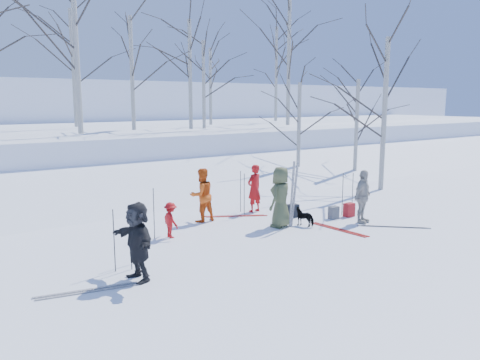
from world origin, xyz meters
TOP-DOWN VIEW (x-y plane):
  - ground at (0.00, 0.00)m, footprint 120.00×120.00m
  - snow_ramp at (0.00, 7.00)m, footprint 70.00×9.49m
  - snow_plateau at (0.00, 17.00)m, footprint 70.00×18.00m
  - far_hill at (0.00, 38.00)m, footprint 90.00×30.00m
  - skier_olive_center at (0.76, 0.59)m, footprint 0.99×0.83m
  - skier_red_north at (1.26, 2.50)m, footprint 0.61×0.46m
  - skier_redor_behind at (-0.76, 2.38)m, footprint 0.80×0.63m
  - skier_red_seated at (-2.27, 1.41)m, footprint 0.37×0.62m
  - skier_cream_east at (3.02, -0.44)m, footprint 0.99×0.63m
  - skier_grey_west at (-4.14, -0.87)m, footprint 0.54×1.50m
  - dog at (1.42, 0.28)m, footprint 0.49×0.68m
  - upright_ski_left at (0.98, 0.35)m, footprint 0.08×0.16m
  - upright_ski_right at (1.11, 0.39)m, footprint 0.10×0.23m
  - ski_pair_a at (-5.16, -0.89)m, footprint 0.94×1.98m
  - ski_pair_b at (3.37, -1.31)m, footprint 2.10×2.10m
  - ski_pair_c at (0.40, 2.33)m, footprint 1.81×2.07m
  - ski_pair_d at (1.90, -0.60)m, footprint 0.49×1.93m
  - ski_pole_a at (-2.67, 1.56)m, footprint 0.02×0.02m
  - ski_pole_b at (0.64, 2.19)m, footprint 0.02×0.02m
  - ski_pole_c at (0.87, 2.72)m, footprint 0.02×0.02m
  - ski_pole_d at (-4.36, -0.16)m, footprint 0.02×0.02m
  - ski_pole_e at (-4.03, -0.25)m, footprint 0.02×0.02m
  - ski_pole_f at (3.23, 0.54)m, footprint 0.02×0.02m
  - ski_pole_g at (-3.72, 0.10)m, footprint 0.02×0.02m
  - ski_pole_h at (3.52, 0.39)m, footprint 0.02×0.02m
  - backpack_red at (3.29, 0.30)m, footprint 0.32×0.22m
  - backpack_grey at (2.68, 0.37)m, footprint 0.30×0.20m
  - backpack_dark at (1.80, 1.24)m, footprint 0.34×0.24m
  - birch_plateau_a at (0.96, 11.59)m, footprint 4.21×4.21m
  - birch_plateau_b at (4.28, 10.74)m, footprint 3.56×3.56m
  - birch_plateau_c at (9.84, 10.89)m, footprint 5.59×5.59m
  - birch_plateau_d at (-0.45, 16.00)m, footprint 4.80×4.80m
  - birch_plateau_e at (-1.85, 10.44)m, footprint 5.64×5.64m
  - birch_plateau_g at (3.52, 10.71)m, footprint 4.19×4.19m
  - birch_plateau_i at (12.70, 15.47)m, footprint 4.92×4.92m
  - birch_plateau_l at (6.45, 13.68)m, footprint 3.58×3.58m
  - birch_edge_b at (7.76, 2.65)m, footprint 4.79×4.79m
  - birch_edge_c at (9.17, 5.28)m, footprint 3.77×3.77m
  - birch_edge_e at (6.51, 6.25)m, footprint 3.64×3.64m

SIDE VIEW (x-z plane):
  - ground at x=0.00m, z-range 0.00..0.00m
  - ski_pair_a at x=-5.16m, z-range 0.00..0.02m
  - ski_pair_b at x=3.37m, z-range 0.00..0.02m
  - ski_pair_c at x=0.40m, z-range 0.00..0.02m
  - ski_pair_d at x=1.90m, z-range 0.00..0.02m
  - snow_ramp at x=0.00m, z-range -1.91..2.21m
  - backpack_grey at x=2.68m, z-range 0.00..0.38m
  - backpack_dark at x=1.80m, z-range 0.00..0.40m
  - backpack_red at x=3.29m, z-range 0.00..0.42m
  - dog at x=1.42m, z-range 0.00..0.53m
  - skier_red_seated at x=-2.27m, z-range 0.00..0.94m
  - ski_pole_a at x=-2.67m, z-range 0.00..1.34m
  - ski_pole_b at x=0.64m, z-range 0.00..1.34m
  - ski_pole_c at x=0.87m, z-range 0.00..1.34m
  - ski_pole_d at x=-4.36m, z-range 0.00..1.34m
  - ski_pole_e at x=-4.03m, z-range 0.00..1.34m
  - ski_pole_f at x=3.23m, z-range 0.00..1.34m
  - ski_pole_g at x=-3.72m, z-range 0.00..1.34m
  - ski_pole_h at x=3.52m, z-range 0.00..1.34m
  - skier_red_north at x=1.26m, z-range 0.00..1.54m
  - skier_cream_east at x=3.02m, z-range 0.00..1.57m
  - skier_redor_behind at x=-0.76m, z-range 0.00..1.60m
  - skier_grey_west at x=-4.14m, z-range 0.00..1.60m
  - skier_olive_center at x=0.76m, z-range 0.00..1.72m
  - upright_ski_left at x=0.98m, z-range 0.00..1.90m
  - upright_ski_right at x=1.11m, z-range 0.00..1.90m
  - snow_plateau at x=0.00m, z-range -0.10..2.10m
  - far_hill at x=0.00m, z-range -1.00..5.00m
  - birch_edge_e at x=6.51m, z-range 0.00..4.35m
  - birch_edge_c at x=9.17m, z-range 0.00..4.53m
  - birch_edge_b at x=7.76m, z-range 0.00..5.98m
  - birch_plateau_b at x=4.28m, z-range 2.20..6.43m
  - birch_plateau_l at x=6.45m, z-range 2.20..6.46m
  - birch_plateau_g at x=3.52m, z-range 2.20..7.33m
  - birch_plateau_a at x=0.96m, z-range 2.20..7.36m
  - birch_plateau_d at x=-0.45m, z-range 2.20..8.20m
  - birch_plateau_i at x=12.70m, z-range 2.20..8.37m
  - birch_plateau_c at x=9.84m, z-range 2.20..9.32m
  - birch_plateau_e at x=-1.85m, z-range 2.20..9.40m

